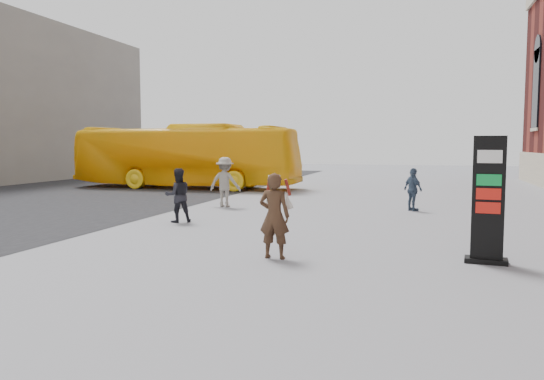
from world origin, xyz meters
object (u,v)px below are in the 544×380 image
(info_pylon, at_px, (488,200))
(pedestrian_a, at_px, (178,195))
(woman, at_px, (274,215))
(pedestrian_b, at_px, (225,182))
(bus, at_px, (186,156))
(pedestrian_c, at_px, (413,189))

(info_pylon, xyz_separation_m, pedestrian_a, (-8.20, 3.27, -0.44))
(info_pylon, distance_m, woman, 4.18)
(info_pylon, xyz_separation_m, woman, (-4.10, -0.73, -0.35))
(pedestrian_b, bearing_deg, info_pylon, 139.62)
(pedestrian_a, bearing_deg, pedestrian_b, -127.06)
(bus, xyz_separation_m, pedestrian_c, (11.68, -6.62, -0.92))
(info_pylon, bearing_deg, pedestrian_a, 163.41)
(woman, distance_m, pedestrian_c, 9.04)
(bus, height_order, pedestrian_a, bus)
(woman, height_order, pedestrian_b, pedestrian_b)
(info_pylon, bearing_deg, woman, -164.81)
(pedestrian_c, bearing_deg, pedestrian_b, 55.71)
(pedestrian_b, bearing_deg, pedestrian_c, -173.11)
(info_pylon, distance_m, pedestrian_b, 10.99)
(pedestrian_a, distance_m, pedestrian_c, 8.13)
(pedestrian_b, xyz_separation_m, pedestrian_c, (6.69, 0.70, -0.17))
(bus, distance_m, pedestrian_a, 12.41)
(woman, xyz_separation_m, bus, (-9.14, 15.30, 0.77))
(pedestrian_b, bearing_deg, bus, -54.78)
(pedestrian_a, xyz_separation_m, pedestrian_b, (-0.05, 3.99, 0.12))
(pedestrian_b, height_order, pedestrian_c, pedestrian_b)
(pedestrian_a, bearing_deg, info_pylon, 120.54)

